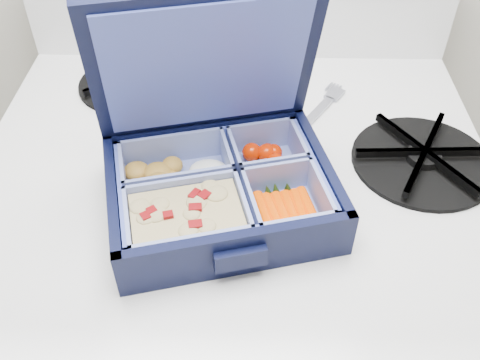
# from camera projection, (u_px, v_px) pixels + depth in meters

# --- Properties ---
(stove) EXTENTS (0.65, 0.65, 0.98)m
(stove) POSITION_uv_depth(u_px,v_px,m) (236.00, 357.00, 1.01)
(stove) COLOR white
(stove) RESTS_ON floor
(bento_box) EXTENTS (0.28, 0.25, 0.06)m
(bento_box) POSITION_uv_depth(u_px,v_px,m) (221.00, 191.00, 0.60)
(bento_box) COLOR black
(bento_box) RESTS_ON stove
(burner_grate) EXTENTS (0.18, 0.18, 0.03)m
(burner_grate) POSITION_uv_depth(u_px,v_px,m) (424.00, 155.00, 0.67)
(burner_grate) COLOR black
(burner_grate) RESTS_ON stove
(burner_grate_rear) EXTENTS (0.20, 0.20, 0.02)m
(burner_grate_rear) POSITION_uv_depth(u_px,v_px,m) (131.00, 80.00, 0.80)
(burner_grate_rear) COLOR black
(burner_grate_rear) RESTS_ON stove
(fork) EXTENTS (0.12, 0.17, 0.01)m
(fork) POSITION_uv_depth(u_px,v_px,m) (306.00, 124.00, 0.73)
(fork) COLOR #9799A6
(fork) RESTS_ON stove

